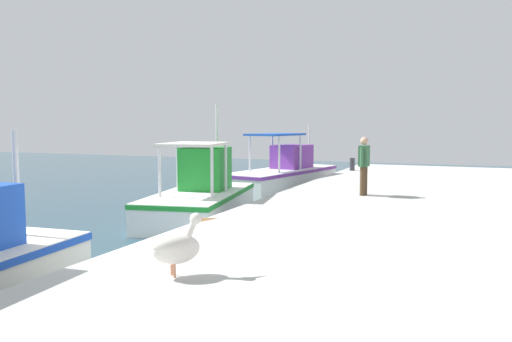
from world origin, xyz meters
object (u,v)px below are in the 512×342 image
Objects in this scene: fishing_boat_third at (200,197)px; pelican at (176,246)px; fishing_boat_fourth at (284,175)px; fisherman_standing at (364,163)px; mooring_bollard_third at (352,164)px.

fishing_boat_third is 8.32m from pelican.
fishing_boat_fourth is at bearing 14.20° from pelican.
pelican is (-14.24, -3.60, 0.52)m from fishing_boat_fourth.
fisherman_standing is 7.78m from mooring_bollard_third.
pelican is at bearing -165.80° from fishing_boat_fourth.
fisherman_standing is (-5.53, -4.36, 1.02)m from fishing_boat_fourth.
fishing_boat_third is 6.83m from fishing_boat_fourth.
fishing_boat_fourth is 14.70m from pelican.
fishing_boat_third is 3.34× the size of fisherman_standing.
fisherman_standing reaches higher than pelican.
fishing_boat_third reaches higher than fisherman_standing.
fishing_boat_third reaches higher than pelican.
mooring_bollard_third is at bearing 4.19° from pelican.
mooring_bollard_third is at bearing 14.52° from fisherman_standing.
fishing_boat_third is 0.84× the size of fishing_boat_fourth.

